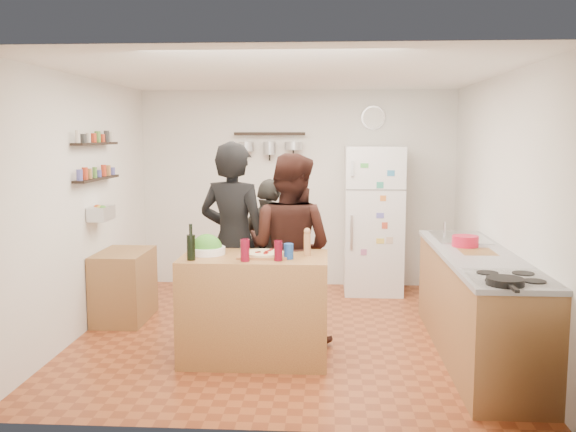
# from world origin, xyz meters

# --- Properties ---
(room_shell) EXTENTS (4.20, 4.20, 4.20)m
(room_shell) POSITION_xyz_m (0.00, 0.39, 1.25)
(room_shell) COLOR brown
(room_shell) RESTS_ON ground
(prep_island) EXTENTS (1.25, 0.72, 0.91)m
(prep_island) POSITION_xyz_m (-0.24, -0.73, 0.46)
(prep_island) COLOR olive
(prep_island) RESTS_ON floor
(pizza_board) EXTENTS (0.42, 0.34, 0.02)m
(pizza_board) POSITION_xyz_m (-0.16, -0.75, 0.92)
(pizza_board) COLOR #976136
(pizza_board) RESTS_ON prep_island
(pizza) EXTENTS (0.34, 0.34, 0.02)m
(pizza) POSITION_xyz_m (-0.16, -0.75, 0.94)
(pizza) COLOR beige
(pizza) RESTS_ON pizza_board
(salad_bowl) EXTENTS (0.32, 0.32, 0.06)m
(salad_bowl) POSITION_xyz_m (-0.66, -0.68, 0.94)
(salad_bowl) COLOR white
(salad_bowl) RESTS_ON prep_island
(wine_bottle) EXTENTS (0.07, 0.07, 0.21)m
(wine_bottle) POSITION_xyz_m (-0.74, -0.95, 1.02)
(wine_bottle) COLOR black
(wine_bottle) RESTS_ON prep_island
(wine_glass_near) EXTENTS (0.08, 0.08, 0.18)m
(wine_glass_near) POSITION_xyz_m (-0.29, -0.97, 1.00)
(wine_glass_near) COLOR maroon
(wine_glass_near) RESTS_ON prep_island
(wine_glass_far) EXTENTS (0.07, 0.07, 0.17)m
(wine_glass_far) POSITION_xyz_m (-0.02, -0.93, 0.99)
(wine_glass_far) COLOR #550716
(wine_glass_far) RESTS_ON prep_island
(pepper_mill) EXTENTS (0.06, 0.06, 0.19)m
(pepper_mill) POSITION_xyz_m (0.21, -0.68, 1.00)
(pepper_mill) COLOR #AD7748
(pepper_mill) RESTS_ON prep_island
(salt_canister) EXTENTS (0.08, 0.08, 0.13)m
(salt_canister) POSITION_xyz_m (0.06, -0.85, 0.97)
(salt_canister) COLOR navy
(salt_canister) RESTS_ON prep_island
(person_left) EXTENTS (0.79, 0.64, 1.88)m
(person_left) POSITION_xyz_m (-0.49, -0.23, 0.94)
(person_left) COLOR black
(person_left) RESTS_ON floor
(person_center) EXTENTS (1.06, 0.96, 1.77)m
(person_center) POSITION_xyz_m (0.04, -0.23, 0.89)
(person_center) COLOR black
(person_center) RESTS_ON floor
(person_back) EXTENTS (0.91, 0.83, 1.50)m
(person_back) POSITION_xyz_m (-0.20, 0.34, 0.75)
(person_back) COLOR #2C2A27
(person_back) RESTS_ON floor
(counter_run) EXTENTS (0.63, 2.63, 0.90)m
(counter_run) POSITION_xyz_m (1.70, -0.55, 0.45)
(counter_run) COLOR #9E7042
(counter_run) RESTS_ON floor
(stove_top) EXTENTS (0.60, 0.62, 0.02)m
(stove_top) POSITION_xyz_m (1.70, -1.50, 0.91)
(stove_top) COLOR white
(stove_top) RESTS_ON counter_run
(skillet) EXTENTS (0.26, 0.26, 0.05)m
(skillet) POSITION_xyz_m (1.60, -1.73, 0.94)
(skillet) COLOR black
(skillet) RESTS_ON stove_top
(sink) EXTENTS (0.50, 0.80, 0.03)m
(sink) POSITION_xyz_m (1.70, 0.30, 0.92)
(sink) COLOR silver
(sink) RESTS_ON counter_run
(cutting_board) EXTENTS (0.30, 0.40, 0.02)m
(cutting_board) POSITION_xyz_m (1.70, -0.46, 0.91)
(cutting_board) COLOR #9C6B38
(cutting_board) RESTS_ON counter_run
(red_bowl) EXTENTS (0.24, 0.24, 0.10)m
(red_bowl) POSITION_xyz_m (1.65, -0.21, 0.97)
(red_bowl) COLOR red
(red_bowl) RESTS_ON counter_run
(fridge) EXTENTS (0.70, 0.68, 1.80)m
(fridge) POSITION_xyz_m (0.95, 1.75, 0.90)
(fridge) COLOR white
(fridge) RESTS_ON floor
(wall_clock) EXTENTS (0.30, 0.03, 0.30)m
(wall_clock) POSITION_xyz_m (0.95, 2.08, 2.15)
(wall_clock) COLOR silver
(wall_clock) RESTS_ON back_wall
(spice_shelf_lower) EXTENTS (0.12, 1.00, 0.02)m
(spice_shelf_lower) POSITION_xyz_m (-1.93, 0.20, 1.50)
(spice_shelf_lower) COLOR black
(spice_shelf_lower) RESTS_ON left_wall
(spice_shelf_upper) EXTENTS (0.12, 1.00, 0.02)m
(spice_shelf_upper) POSITION_xyz_m (-1.93, 0.20, 1.85)
(spice_shelf_upper) COLOR black
(spice_shelf_upper) RESTS_ON left_wall
(produce_basket) EXTENTS (0.18, 0.35, 0.14)m
(produce_basket) POSITION_xyz_m (-1.90, 0.20, 1.15)
(produce_basket) COLOR silver
(produce_basket) RESTS_ON left_wall
(side_table) EXTENTS (0.50, 0.80, 0.73)m
(side_table) POSITION_xyz_m (-1.74, 0.36, 0.36)
(side_table) COLOR #9C6E41
(side_table) RESTS_ON floor
(pot_rack) EXTENTS (0.90, 0.04, 0.04)m
(pot_rack) POSITION_xyz_m (-0.35, 2.00, 1.95)
(pot_rack) COLOR black
(pot_rack) RESTS_ON back_wall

